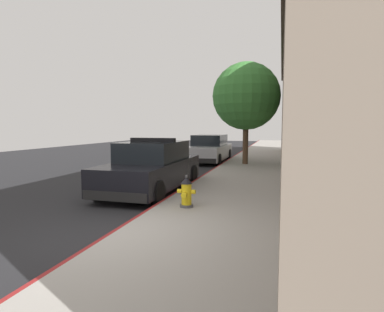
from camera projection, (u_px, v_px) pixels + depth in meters
The scene contains 8 objects.
ground_plane at pixel (134, 167), 16.76m from camera, with size 28.44×60.00×0.20m, color #232326.
sidewalk_pavement at pixel (249, 168), 15.14m from camera, with size 2.87×60.00×0.14m, color #9E9991.
curb_painted_edge at pixel (219, 167), 15.53m from camera, with size 0.08×60.00×0.14m, color maroon.
storefront_building at pixel (352, 102), 12.78m from camera, with size 5.59×25.54×6.04m.
police_cruiser at pixel (152, 167), 10.16m from camera, with size 1.94×4.84×1.68m.
parked_car_silver_ahead at pixel (209, 149), 18.40m from camera, with size 1.94×4.84×1.56m.
fire_hydrant at pixel (186, 192), 7.54m from camera, with size 0.44×0.40×0.76m.
street_tree at pixel (246, 96), 15.99m from camera, with size 3.37×3.37×5.09m.
Camera 1 is at (2.86, -5.20, 2.05)m, focal length 29.92 mm.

